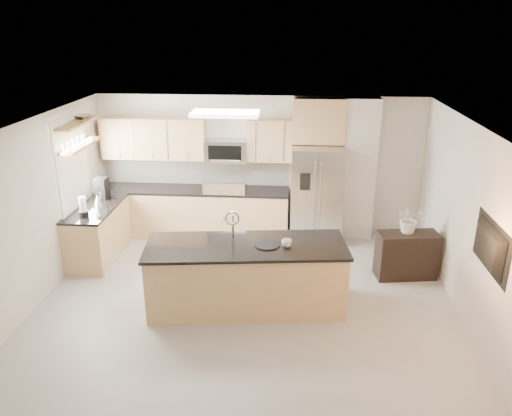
# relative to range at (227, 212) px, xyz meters

# --- Properties ---
(floor) EXTENTS (6.50, 6.50, 0.00)m
(floor) POSITION_rel_range_xyz_m (0.60, -2.92, -0.47)
(floor) COLOR #A09C98
(floor) RESTS_ON ground
(ceiling) EXTENTS (6.00, 6.50, 0.02)m
(ceiling) POSITION_rel_range_xyz_m (0.60, -2.92, 2.13)
(ceiling) COLOR white
(ceiling) RESTS_ON wall_back
(wall_back) EXTENTS (6.00, 0.02, 2.60)m
(wall_back) POSITION_rel_range_xyz_m (0.60, 0.33, 0.83)
(wall_back) COLOR beige
(wall_back) RESTS_ON floor
(wall_left) EXTENTS (0.02, 6.50, 2.60)m
(wall_left) POSITION_rel_range_xyz_m (-2.40, -2.92, 0.83)
(wall_left) COLOR beige
(wall_left) RESTS_ON floor
(wall_right) EXTENTS (0.02, 6.50, 2.60)m
(wall_right) POSITION_rel_range_xyz_m (3.60, -2.92, 0.83)
(wall_right) COLOR beige
(wall_right) RESTS_ON floor
(back_counter) EXTENTS (3.55, 0.66, 1.44)m
(back_counter) POSITION_rel_range_xyz_m (-0.63, 0.01, -0.00)
(back_counter) COLOR tan
(back_counter) RESTS_ON floor
(left_counter) EXTENTS (0.66, 1.50, 0.92)m
(left_counter) POSITION_rel_range_xyz_m (-2.07, -1.07, -0.01)
(left_counter) COLOR tan
(left_counter) RESTS_ON floor
(range) EXTENTS (0.76, 0.64, 1.14)m
(range) POSITION_rel_range_xyz_m (0.00, 0.00, 0.00)
(range) COLOR black
(range) RESTS_ON floor
(upper_cabinets) EXTENTS (3.50, 0.33, 0.75)m
(upper_cabinets) POSITION_rel_range_xyz_m (-0.70, 0.16, 1.35)
(upper_cabinets) COLOR tan
(upper_cabinets) RESTS_ON wall_back
(microwave) EXTENTS (0.76, 0.40, 0.40)m
(microwave) POSITION_rel_range_xyz_m (0.00, 0.12, 1.16)
(microwave) COLOR #ABABAD
(microwave) RESTS_ON upper_cabinets
(refrigerator) EXTENTS (0.92, 0.78, 1.78)m
(refrigerator) POSITION_rel_range_xyz_m (1.66, -0.05, 0.42)
(refrigerator) COLOR #ABABAD
(refrigerator) RESTS_ON floor
(partition_column) EXTENTS (0.60, 0.30, 2.60)m
(partition_column) POSITION_rel_range_xyz_m (2.42, 0.18, 0.83)
(partition_column) COLOR beige
(partition_column) RESTS_ON floor
(window) EXTENTS (0.04, 1.15, 1.65)m
(window) POSITION_rel_range_xyz_m (-2.38, -1.07, 1.18)
(window) COLOR white
(window) RESTS_ON wall_left
(shelf_lower) EXTENTS (0.30, 1.20, 0.04)m
(shelf_lower) POSITION_rel_range_xyz_m (-2.25, -0.97, 1.48)
(shelf_lower) COLOR olive
(shelf_lower) RESTS_ON wall_left
(shelf_upper) EXTENTS (0.30, 1.20, 0.04)m
(shelf_upper) POSITION_rel_range_xyz_m (-2.25, -0.97, 1.85)
(shelf_upper) COLOR olive
(shelf_upper) RESTS_ON wall_left
(ceiling_fixture) EXTENTS (1.00, 0.50, 0.06)m
(ceiling_fixture) POSITION_rel_range_xyz_m (0.20, -1.32, 2.09)
(ceiling_fixture) COLOR white
(ceiling_fixture) RESTS_ON ceiling
(island) EXTENTS (2.87, 1.31, 1.38)m
(island) POSITION_rel_range_xyz_m (0.61, -2.46, 0.01)
(island) COLOR tan
(island) RESTS_ON floor
(credenza) EXTENTS (0.98, 0.52, 0.75)m
(credenza) POSITION_rel_range_xyz_m (3.06, -1.40, -0.10)
(credenza) COLOR black
(credenza) RESTS_ON floor
(cup) EXTENTS (0.18, 0.18, 0.11)m
(cup) POSITION_rel_range_xyz_m (1.17, -2.47, 0.54)
(cup) COLOR white
(cup) RESTS_ON island
(platter) EXTENTS (0.45, 0.45, 0.02)m
(platter) POSITION_rel_range_xyz_m (0.90, -2.46, 0.50)
(platter) COLOR black
(platter) RESTS_ON island
(blender) EXTENTS (0.15, 0.15, 0.34)m
(blender) POSITION_rel_range_xyz_m (-2.07, -1.53, 0.59)
(blender) COLOR black
(blender) RESTS_ON left_counter
(kettle) EXTENTS (0.19, 0.19, 0.24)m
(kettle) POSITION_rel_range_xyz_m (-2.02, -1.04, 0.55)
(kettle) COLOR #ABABAD
(kettle) RESTS_ON left_counter
(coffee_maker) EXTENTS (0.20, 0.25, 0.37)m
(coffee_maker) POSITION_rel_range_xyz_m (-2.09, -0.66, 0.63)
(coffee_maker) COLOR black
(coffee_maker) RESTS_ON left_counter
(bowl) EXTENTS (0.45, 0.45, 0.08)m
(bowl) POSITION_rel_range_xyz_m (-2.25, -0.71, 1.91)
(bowl) COLOR #ABABAD
(bowl) RESTS_ON shelf_upper
(flower_vase) EXTENTS (0.70, 0.63, 0.68)m
(flower_vase) POSITION_rel_range_xyz_m (3.05, -1.34, 0.62)
(flower_vase) COLOR silver
(flower_vase) RESTS_ON credenza
(television) EXTENTS (0.14, 1.08, 0.62)m
(television) POSITION_rel_range_xyz_m (3.51, -3.12, 0.88)
(television) COLOR black
(television) RESTS_ON wall_right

